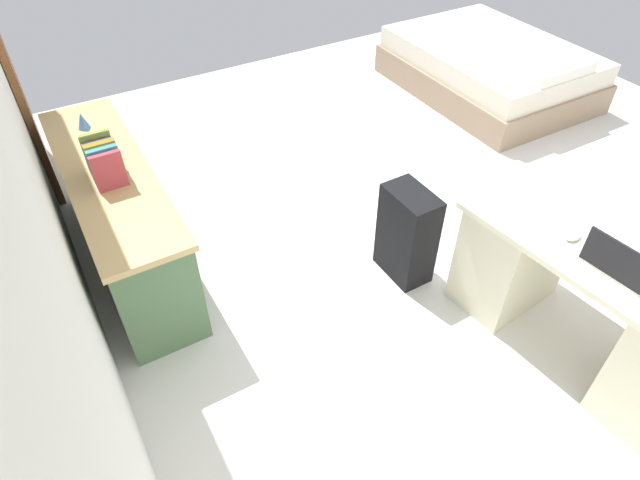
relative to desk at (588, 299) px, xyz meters
The scene contains 11 objects.
ground_plane 1.44m from the desk, ahead, with size 6.13×6.13×0.00m, color silver.
wall_back 2.89m from the desk, 59.86° to the left, with size 4.92×0.10×2.66m, color silver.
door_wooden 4.05m from the desk, 34.80° to the left, with size 0.88×0.05×2.04m, color brown.
desk is the anchor object (origin of this frame).
credenza 2.79m from the desk, 45.12° to the left, with size 1.80×0.48×0.73m.
bed 3.18m from the desk, 34.66° to the right, with size 1.91×1.41×0.58m.
suitcase_black 1.08m from the desk, 25.88° to the left, with size 0.36×0.22×0.64m, color black.
laptop 0.43m from the desk, 133.06° to the left, with size 0.33×0.25×0.21m.
computer_mouse 0.41m from the desk, 30.95° to the left, with size 0.06×0.10×0.03m, color white.
book_row 2.77m from the desk, 46.55° to the left, with size 0.27×0.17×0.23m.
figurine_small 3.23m from the desk, 38.19° to the left, with size 0.08×0.08×0.11m, color #4C7FBF.
Camera 1 is at (-2.31, 2.41, 2.56)m, focal length 30.21 mm.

